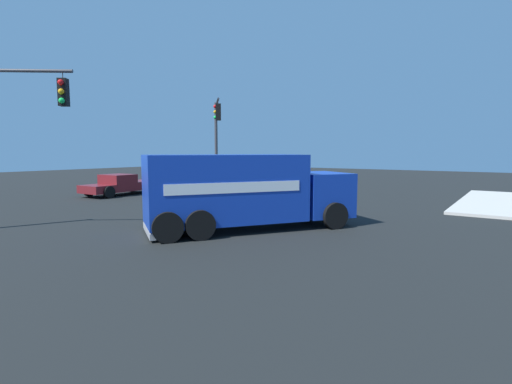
% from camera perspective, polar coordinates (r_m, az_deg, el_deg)
% --- Properties ---
extents(ground_plane, '(100.00, 100.00, 0.00)m').
position_cam_1_polar(ground_plane, '(16.04, -2.90, -4.38)').
color(ground_plane, black).
extents(delivery_truck, '(6.46, 7.81, 2.78)m').
position_cam_1_polar(delivery_truck, '(14.32, -1.75, 0.25)').
color(delivery_truck, '#1438AD').
rests_on(delivery_truck, ground).
extents(traffic_light_primary, '(2.81, 3.03, 6.14)m').
position_cam_1_polar(traffic_light_primary, '(25.12, -5.86, 8.57)').
color(traffic_light_primary, '#38383D').
rests_on(traffic_light_primary, ground).
extents(pickup_maroon, '(2.42, 5.28, 1.38)m').
position_cam_1_polar(pickup_maroon, '(27.26, -19.46, 1.13)').
color(pickup_maroon, maroon).
rests_on(pickup_maroon, ground).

